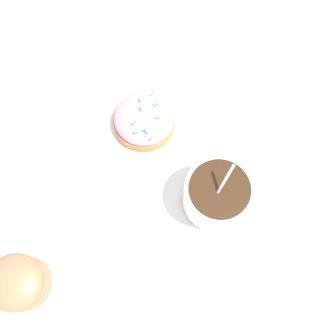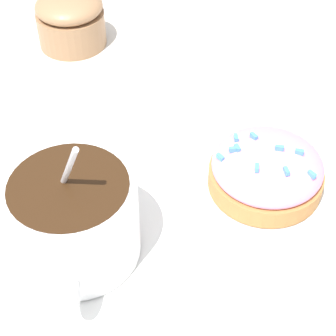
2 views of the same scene
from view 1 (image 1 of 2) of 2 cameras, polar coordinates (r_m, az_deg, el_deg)
ground_plane at (r=0.59m, az=0.41°, el=0.04°), size 3.00×3.00×0.00m
paper_napkin at (r=0.59m, az=0.41°, el=0.09°), size 0.31×0.31×0.00m
coffee_cup at (r=0.54m, az=7.24°, el=-3.81°), size 0.09×0.12×0.12m
frosted_pastry at (r=0.60m, az=-3.47°, el=7.04°), size 0.09×0.09×0.04m
sugar_bowl at (r=0.57m, az=-20.70°, el=-15.55°), size 0.07×0.07×0.06m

